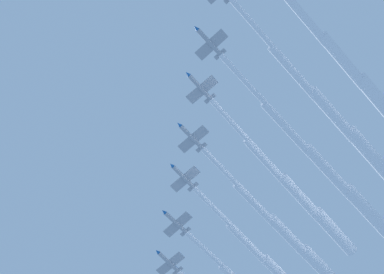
{
  "coord_description": "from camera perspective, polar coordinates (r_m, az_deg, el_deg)",
  "views": [
    {
      "loc": [
        -51.52,
        -100.49,
        38.09
      ],
      "look_at": [
        0.0,
        0.0,
        219.05
      ],
      "focal_mm": 79.37,
      "sensor_mm": 36.0,
      "label": 1
    }
  ],
  "objects": [
    {
      "name": "jet_lead",
      "position": [
        208.5,
        10.23,
        4.99
      ],
      "size": [
        68.73,
        31.47,
        4.23
      ],
      "color": "#9EA3AD"
    },
    {
      "name": "jet_port_inner",
      "position": [
        213.86,
        9.58,
        1.41
      ],
      "size": [
        70.43,
        32.19,
        4.16
      ],
      "color": "#9EA3AD"
    },
    {
      "name": "jet_starboard_mid",
      "position": [
        233.12,
        6.62,
        -6.71
      ],
      "size": [
        65.24,
        30.82,
        4.17
      ],
      "color": "#9EA3AD"
    },
    {
      "name": "jet_starboard_inner",
      "position": [
        220.97,
        9.38,
        -2.47
      ],
      "size": [
        75.9,
        34.43,
        4.25
      ],
      "color": "#9EA3AD"
    },
    {
      "name": "jet_port_mid",
      "position": [
        227.61,
        7.45,
        -4.14
      ],
      "size": [
        67.27,
        32.5,
        4.13
      ],
      "color": "#9EA3AD"
    }
  ]
}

